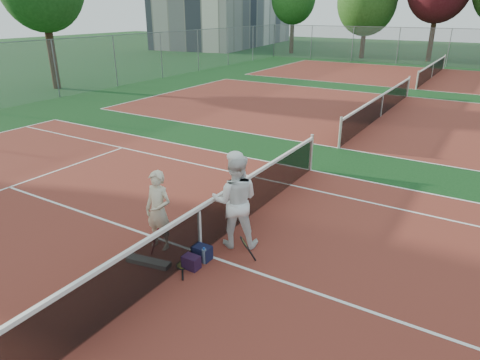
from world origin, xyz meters
The scene contains 19 objects.
ground centered at (0.00, 0.00, 0.00)m, with size 130.00×130.00×0.00m, color #0F3714.
court_main centered at (0.00, 0.00, 0.00)m, with size 23.77×10.97×0.01m, color maroon.
court_far_a centered at (0.00, 13.50, 0.00)m, with size 23.77×10.97×0.01m, color maroon.
court_far_b centered at (0.00, 27.00, 0.00)m, with size 23.77×10.97×0.01m, color maroon.
net_main centered at (0.00, 0.00, 0.51)m, with size 0.10×10.98×1.02m, color black, non-canonical shape.
net_far_a centered at (0.00, 13.50, 0.51)m, with size 0.10×10.98×1.02m, color black, non-canonical shape.
net_far_b centered at (0.00, 27.00, 0.51)m, with size 0.10×10.98×1.02m, color black, non-canonical shape.
fence_back centered at (0.00, 34.00, 1.50)m, with size 32.00×0.06×3.00m, color slate, non-canonical shape.
fence_left centered at (-16.00, 6.75, 1.50)m, with size 54.50×0.06×3.00m, color slate, non-canonical shape.
player_a centered at (-0.83, -0.21, 0.81)m, with size 0.59×0.39×1.63m, color beige.
player_b centered at (0.39, 0.67, 0.96)m, with size 0.94×0.73×1.93m, color white.
racket_red centered at (-0.66, -0.50, 0.29)m, with size 0.20×0.27×0.58m, color maroon, non-canonical shape.
racket_black_held centered at (0.89, 0.18, 0.27)m, with size 0.32×0.27×0.54m, color black, non-canonical shape.
racket_spare centered at (-0.02, -0.54, 0.01)m, with size 0.60×0.27×0.03m, color black, non-canonical shape.
sports_bag_navy centered at (0.15, -0.15, 0.14)m, with size 0.35×0.24×0.28m, color black.
sports_bag_purple centered at (0.16, -0.51, 0.13)m, with size 0.31×0.21×0.25m, color black.
net_cover_canvas centered at (-0.61, -0.82, 0.05)m, with size 0.88×0.20×0.09m, color slate.
water_bottle centered at (0.27, -0.24, 0.15)m, with size 0.09×0.09×0.30m, color #C9E8FF.
tree_back_1 centered at (-7.91, 36.85, 5.12)m, with size 5.43×5.43×8.26m.
Camera 1 is at (4.47, -5.79, 4.49)m, focal length 32.00 mm.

